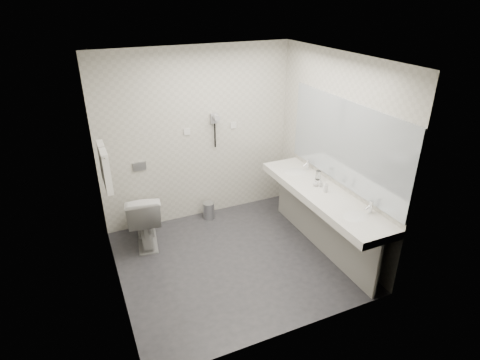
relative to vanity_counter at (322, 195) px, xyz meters
name	(u,v)px	position (x,y,z in m)	size (l,w,h in m)	color
floor	(234,260)	(-1.12, 0.20, -0.80)	(2.80, 2.80, 0.00)	#2A292E
ceiling	(232,59)	(-1.12, 0.20, 1.70)	(2.80, 2.80, 0.00)	silver
wall_back	(197,137)	(-1.12, 1.50, 0.45)	(2.80, 2.80, 0.00)	beige
wall_front	(292,229)	(-1.12, -1.10, 0.45)	(2.80, 2.80, 0.00)	beige
wall_left	(107,195)	(-2.52, 0.20, 0.45)	(2.60, 2.60, 0.00)	beige
wall_right	(334,153)	(0.27, 0.20, 0.45)	(2.60, 2.60, 0.00)	beige
vanity_counter	(322,195)	(0.00, 0.00, 0.00)	(0.55, 2.20, 0.10)	silver
vanity_panel	(321,224)	(0.02, 0.00, -0.42)	(0.03, 2.15, 0.75)	gray
vanity_post_near	(378,270)	(0.05, -1.04, -0.42)	(0.06, 0.06, 0.75)	silver
vanity_post_far	(283,190)	(0.05, 1.04, -0.42)	(0.06, 0.06, 0.75)	silver
mirror	(345,144)	(0.26, 0.00, 0.65)	(0.02, 2.20, 1.05)	#B2BCC6
basin_near	(356,217)	(0.00, -0.65, 0.04)	(0.40, 0.31, 0.05)	silver
basin_far	(295,173)	(0.00, 0.65, 0.04)	(0.40, 0.31, 0.05)	silver
faucet_near	(371,207)	(0.19, -0.65, 0.12)	(0.04, 0.04, 0.15)	silver
faucet_far	(308,165)	(0.19, 0.65, 0.12)	(0.04, 0.04, 0.15)	silver
soap_bottle_a	(320,183)	(0.05, 0.14, 0.10)	(0.05, 0.05, 0.10)	silver
soap_bottle_b	(316,183)	(0.01, 0.17, 0.09)	(0.06, 0.06, 0.08)	silver
soap_bottle_c	(326,187)	(0.03, -0.02, 0.12)	(0.05, 0.05, 0.14)	silver
glass_left	(318,175)	(0.15, 0.32, 0.11)	(0.07, 0.07, 0.12)	silver
toilet	(144,217)	(-2.06, 1.07, -0.41)	(0.44, 0.77, 0.78)	silver
flush_plate	(139,166)	(-1.98, 1.49, 0.15)	(0.18, 0.02, 0.12)	#B2B5BA
pedal_bin	(209,211)	(-1.06, 1.32, -0.68)	(0.17, 0.17, 0.24)	#B2B5BA
bin_lid	(208,203)	(-1.06, 1.32, -0.55)	(0.17, 0.17, 0.01)	#B2B5BA
towel_rail	(101,149)	(-2.47, 0.75, 0.75)	(0.02, 0.02, 0.62)	silver
towel_near	(106,172)	(-2.46, 0.61, 0.53)	(0.07, 0.24, 0.48)	white
towel_far	(103,162)	(-2.46, 0.89, 0.53)	(0.07, 0.24, 0.48)	white
dryer_cradle	(214,118)	(-0.88, 1.47, 0.70)	(0.10, 0.04, 0.14)	#97969C
dryer_barrel	(216,117)	(-0.88, 1.40, 0.73)	(0.08, 0.08, 0.14)	#97969C
dryer_cord	(215,135)	(-0.88, 1.46, 0.45)	(0.02, 0.02, 0.35)	black
switch_plate_a	(187,132)	(-1.27, 1.49, 0.55)	(0.09, 0.02, 0.09)	silver
switch_plate_b	(233,125)	(-0.57, 1.49, 0.55)	(0.09, 0.02, 0.09)	silver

